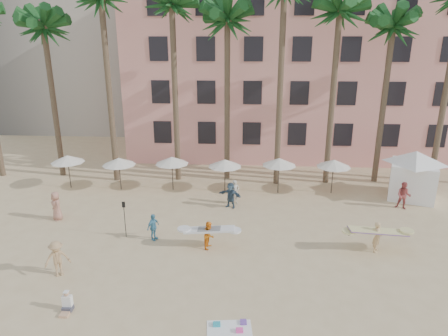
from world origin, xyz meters
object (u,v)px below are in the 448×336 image
cabana (414,170)px  carrier_white (209,234)px  carrier_yellow (377,235)px  pink_hotel (312,70)px

cabana → carrier_white: size_ratio=2.06×
cabana → carrier_yellow: (-4.83, -8.04, -1.08)m
pink_hotel → cabana: bearing=-68.0°
pink_hotel → carrier_yellow: size_ratio=10.96×
pink_hotel → carrier_white: size_ratio=12.55×
cabana → carrier_white: (-13.96, -8.21, -1.21)m
cabana → pink_hotel: bearing=112.0°
pink_hotel → cabana: pink_hotel is taller
carrier_yellow → carrier_white: size_ratio=1.14×
pink_hotel → carrier_yellow: (0.77, -21.90, -7.02)m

